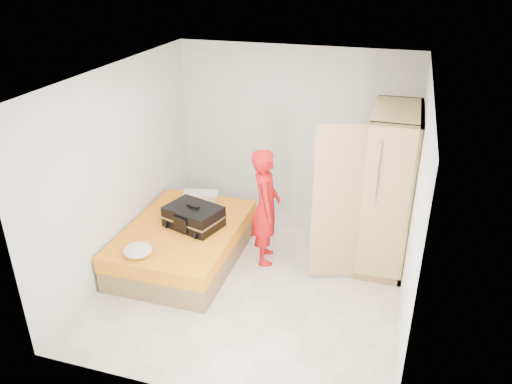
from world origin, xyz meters
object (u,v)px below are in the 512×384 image
(suitcase, at_px, (193,217))
(round_cushion, at_px, (138,250))
(wardrobe, at_px, (384,194))
(bed, at_px, (184,243))
(person, at_px, (266,207))

(suitcase, distance_m, round_cushion, 0.92)
(wardrobe, distance_m, suitcase, 2.49)
(round_cushion, bearing_deg, wardrobe, 29.00)
(bed, height_order, wardrobe, wardrobe)
(person, xyz_separation_m, suitcase, (-0.91, -0.25, -0.16))
(person, distance_m, suitcase, 0.96)
(wardrobe, height_order, round_cushion, wardrobe)
(bed, distance_m, person, 1.22)
(bed, xyz_separation_m, person, (1.05, 0.32, 0.55))
(bed, xyz_separation_m, round_cushion, (-0.23, -0.78, 0.31))
(wardrobe, xyz_separation_m, suitcase, (-2.37, -0.67, -0.36))
(suitcase, bearing_deg, wardrobe, 32.91)
(suitcase, bearing_deg, person, 32.70)
(person, bearing_deg, wardrobe, -91.28)
(bed, xyz_separation_m, wardrobe, (2.50, 0.74, 0.75))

